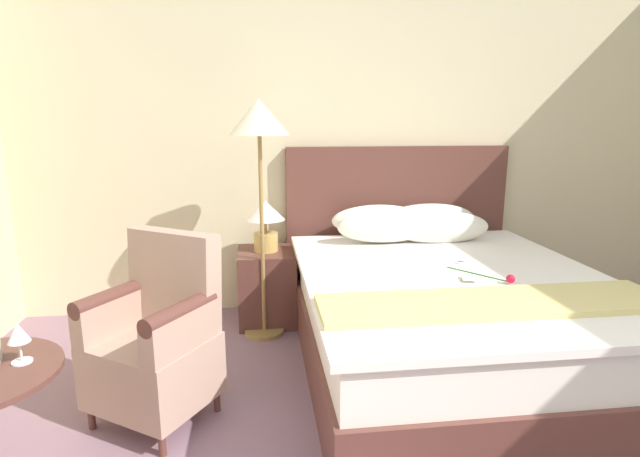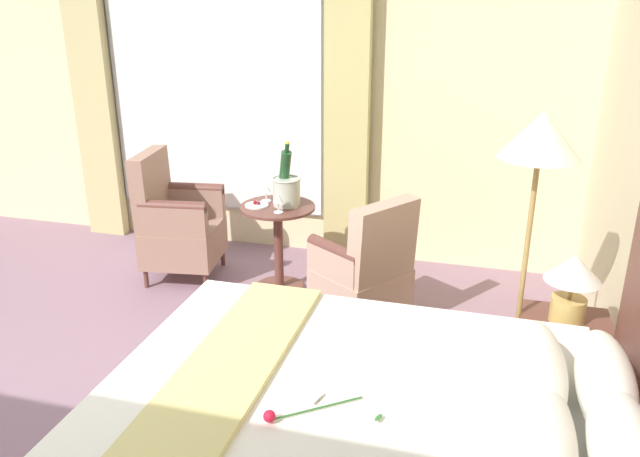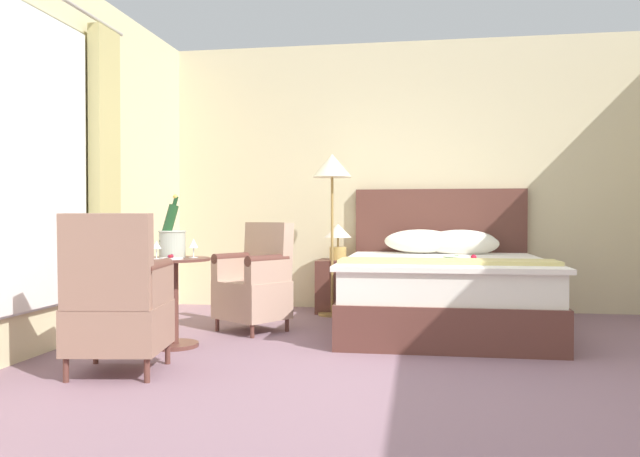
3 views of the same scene
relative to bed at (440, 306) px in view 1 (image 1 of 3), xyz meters
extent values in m
cube|color=beige|center=(-0.26, 1.13, 1.08)|extent=(5.47, 0.12, 2.89)
cube|color=brown|center=(0.00, -0.10, -0.19)|extent=(1.70, 2.16, 0.35)
cube|color=white|center=(0.00, -0.10, 0.10)|extent=(1.65, 2.10, 0.25)
cube|color=white|center=(0.00, -0.16, 0.25)|extent=(1.73, 2.03, 0.04)
cube|color=#D8C87A|center=(0.00, -0.69, 0.28)|extent=(1.70, 0.39, 0.03)
cube|color=brown|center=(0.00, 1.02, 0.45)|extent=(1.78, 0.08, 0.95)
ellipsoid|color=white|center=(-0.20, 0.82, 0.39)|extent=(0.72, 0.25, 0.25)
ellipsoid|color=white|center=(0.20, 0.82, 0.39)|extent=(0.72, 0.25, 0.25)
ellipsoid|color=white|center=(-0.20, 0.57, 0.39)|extent=(0.72, 0.25, 0.25)
ellipsoid|color=white|center=(0.20, 0.57, 0.37)|extent=(0.72, 0.24, 0.25)
cylinder|color=#2D6628|center=(0.12, -0.25, 0.28)|extent=(0.24, 0.31, 0.01)
sphere|color=red|center=(0.23, -0.40, 0.30)|extent=(0.05, 0.05, 0.05)
ellipsoid|color=#33702D|center=(0.12, 0.00, 0.29)|extent=(0.05, 0.03, 0.01)
cube|color=white|center=(0.04, -0.31, 0.28)|extent=(0.11, 0.13, 0.00)
cube|color=brown|center=(-1.06, 0.78, -0.09)|extent=(0.42, 0.47, 0.55)
sphere|color=olive|center=(-0.84, 0.78, 0.03)|extent=(0.02, 0.02, 0.02)
cylinder|color=tan|center=(-1.06, 0.78, 0.25)|extent=(0.18, 0.18, 0.14)
cylinder|color=olive|center=(-1.06, 0.78, 0.37)|extent=(0.02, 0.02, 0.10)
cone|color=silver|center=(-1.06, 0.78, 0.49)|extent=(0.29, 0.29, 0.14)
cylinder|color=#9F7E45|center=(-1.09, 0.54, -0.35)|extent=(0.28, 0.28, 0.03)
cylinder|color=#9F7E45|center=(-1.09, 0.54, 0.35)|extent=(0.03, 0.03, 1.38)
cone|color=#EFE5C6|center=(-1.09, 0.54, 1.16)|extent=(0.40, 0.40, 0.23)
cylinder|color=white|center=(-1.94, -1.11, 0.32)|extent=(0.07, 0.07, 0.01)
cylinder|color=white|center=(-1.94, -1.11, 0.36)|extent=(0.01, 0.01, 0.07)
cone|color=white|center=(-1.94, -1.11, 0.43)|extent=(0.07, 0.07, 0.07)
cylinder|color=brown|center=(-1.96, -0.48, -0.31)|extent=(0.04, 0.04, 0.11)
cylinder|color=brown|center=(-1.58, -0.74, -0.31)|extent=(0.04, 0.04, 0.11)
cylinder|color=brown|center=(-1.74, -0.15, -0.31)|extent=(0.04, 0.04, 0.11)
cylinder|color=brown|center=(-1.36, -0.40, -0.31)|extent=(0.04, 0.04, 0.11)
cube|color=tan|center=(-1.66, -0.44, -0.09)|extent=(0.72, 0.70, 0.33)
cube|color=tan|center=(-1.55, -0.28, 0.33)|extent=(0.51, 0.41, 0.52)
cube|color=tan|center=(-1.86, -0.34, 0.17)|extent=(0.32, 0.42, 0.19)
cylinder|color=brown|center=(-1.86, -0.34, 0.27)|extent=(0.32, 0.42, 0.09)
cube|color=tan|center=(-1.49, -0.58, 0.17)|extent=(0.32, 0.42, 0.19)
cylinder|color=brown|center=(-1.49, -0.58, 0.27)|extent=(0.32, 0.42, 0.09)
camera|label=1|loc=(-1.12, -2.82, 1.15)|focal=28.00mm
camera|label=2|loc=(2.06, 0.30, 1.79)|focal=35.00mm
camera|label=3|loc=(-0.21, -5.72, 0.63)|focal=35.00mm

